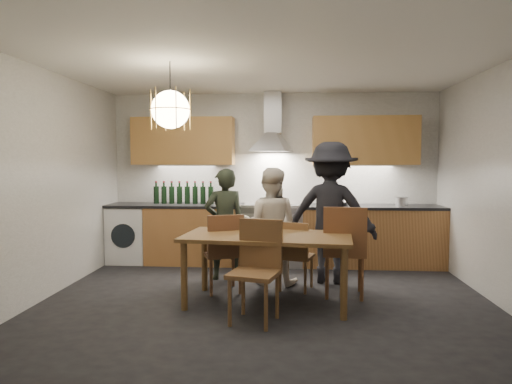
# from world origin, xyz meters

# --- Properties ---
(ground) EXTENTS (5.00, 5.00, 0.00)m
(ground) POSITION_xyz_m (0.00, 0.00, 0.00)
(ground) COLOR black
(ground) RESTS_ON ground
(room_shell) EXTENTS (5.02, 4.52, 2.61)m
(room_shell) POSITION_xyz_m (0.00, 0.00, 1.71)
(room_shell) COLOR white
(room_shell) RESTS_ON ground
(counter_run) EXTENTS (5.00, 0.62, 0.90)m
(counter_run) POSITION_xyz_m (0.02, 1.95, 0.45)
(counter_run) COLOR #BF8349
(counter_run) RESTS_ON ground
(range_stove) EXTENTS (0.90, 0.60, 0.92)m
(range_stove) POSITION_xyz_m (0.00, 1.94, 0.44)
(range_stove) COLOR silver
(range_stove) RESTS_ON ground
(wall_fixtures) EXTENTS (4.30, 0.54, 1.10)m
(wall_fixtures) POSITION_xyz_m (0.00, 2.07, 1.87)
(wall_fixtures) COLOR tan
(wall_fixtures) RESTS_ON ground
(pendant_lamp) EXTENTS (0.43, 0.43, 0.70)m
(pendant_lamp) POSITION_xyz_m (-1.00, -0.10, 2.10)
(pendant_lamp) COLOR black
(pendant_lamp) RESTS_ON ground
(dining_table) EXTENTS (1.89, 1.09, 0.76)m
(dining_table) POSITION_xyz_m (0.02, 0.03, 0.67)
(dining_table) COLOR brown
(dining_table) RESTS_ON ground
(chair_back_left) EXTENTS (0.55, 0.55, 0.94)m
(chair_back_left) POSITION_xyz_m (-0.51, 0.39, 0.54)
(chair_back_left) COLOR brown
(chair_back_left) RESTS_ON ground
(chair_back_mid) EXTENTS (0.47, 0.47, 0.84)m
(chair_back_mid) POSITION_xyz_m (0.32, 0.53, 0.48)
(chair_back_mid) COLOR brown
(chair_back_mid) RESTS_ON ground
(chair_back_right) EXTENTS (0.52, 0.52, 1.05)m
(chair_back_right) POSITION_xyz_m (0.88, 0.31, 0.60)
(chair_back_right) COLOR brown
(chair_back_right) RESTS_ON ground
(chair_front) EXTENTS (0.54, 0.54, 0.98)m
(chair_front) POSITION_xyz_m (-0.06, -0.47, 0.56)
(chair_front) COLOR brown
(chair_front) RESTS_ON ground
(person_left) EXTENTS (0.62, 0.51, 1.46)m
(person_left) POSITION_xyz_m (-0.60, 1.06, 0.73)
(person_left) COLOR black
(person_left) RESTS_ON ground
(person_mid) EXTENTS (0.79, 0.66, 1.48)m
(person_mid) POSITION_xyz_m (0.01, 0.88, 0.74)
(person_mid) COLOR beige
(person_mid) RESTS_ON ground
(person_right) EXTENTS (1.28, 0.89, 1.80)m
(person_right) POSITION_xyz_m (0.78, 1.00, 0.90)
(person_right) COLOR black
(person_right) RESTS_ON ground
(mixing_bowl) EXTENTS (0.33, 0.33, 0.06)m
(mixing_bowl) POSITION_xyz_m (1.03, 1.93, 0.93)
(mixing_bowl) COLOR #B5B5B8
(mixing_bowl) RESTS_ON counter_run
(stock_pot) EXTENTS (0.19, 0.19, 0.12)m
(stock_pot) POSITION_xyz_m (1.89, 1.92, 0.96)
(stock_pot) COLOR silver
(stock_pot) RESTS_ON counter_run
(wine_bottles) EXTENTS (0.93, 0.08, 0.34)m
(wine_bottles) POSITION_xyz_m (-1.37, 2.03, 1.07)
(wine_bottles) COLOR black
(wine_bottles) RESTS_ON counter_run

